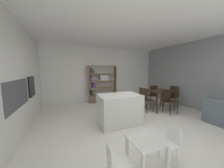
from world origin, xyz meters
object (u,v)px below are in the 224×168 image
(kitchen_island, at_px, (119,109))
(dining_table, at_px, (160,92))
(child_table, at_px, (147,144))
(built_in_oven, at_px, (32,86))
(dining_chair_near, at_px, (168,99))
(child_chair_left, at_px, (115,160))
(dining_chair_window_side, at_px, (172,95))
(dining_chair_island_side, at_px, (145,98))
(dining_chair_far, at_px, (152,94))
(child_chair_right, at_px, (171,142))
(open_bookshelf, at_px, (101,82))

(kitchen_island, xyz_separation_m, dining_table, (2.09, 0.52, 0.26))
(kitchen_island, relative_size, child_table, 2.25)
(built_in_oven, height_order, dining_table, built_in_oven)
(built_in_oven, relative_size, dining_chair_near, 0.70)
(child_chair_left, xyz_separation_m, dining_chair_window_side, (3.68, 2.14, 0.23))
(dining_chair_island_side, xyz_separation_m, dining_chair_far, (0.74, 0.45, 0.01))
(child_table, xyz_separation_m, child_chair_right, (0.54, 0.00, -0.10))
(child_table, bearing_deg, dining_chair_island_side, 52.03)
(built_in_oven, bearing_deg, child_chair_left, -60.01)
(dining_chair_window_side, bearing_deg, open_bookshelf, -129.52)
(built_in_oven, bearing_deg, child_table, -52.18)
(open_bookshelf, relative_size, dining_chair_window_side, 1.99)
(dining_chair_window_side, bearing_deg, dining_chair_island_side, -91.30)
(child_chair_right, relative_size, dining_chair_island_side, 0.64)
(kitchen_island, distance_m, child_table, 1.64)
(dining_chair_island_side, bearing_deg, dining_chair_window_side, -93.58)
(built_in_oven, relative_size, kitchen_island, 0.49)
(dining_chair_window_side, distance_m, dining_chair_near, 0.87)
(open_bookshelf, height_order, dining_chair_near, open_bookshelf)
(dining_chair_island_side, height_order, dining_chair_far, dining_chair_far)
(built_in_oven, height_order, dining_chair_window_side, built_in_oven)
(open_bookshelf, bearing_deg, dining_chair_window_side, -37.85)
(child_chair_right, height_order, dining_chair_far, dining_chair_far)
(kitchen_island, xyz_separation_m, dining_chair_far, (2.10, 0.97, 0.13))
(dining_chair_window_side, relative_size, dining_chair_near, 1.07)
(dining_table, height_order, dining_chair_far, dining_chair_far)
(child_chair_left, distance_m, dining_chair_window_side, 4.26)
(open_bookshelf, bearing_deg, dining_chair_near, -52.97)
(child_chair_left, bearing_deg, dining_chair_island_side, -39.26)
(built_in_oven, distance_m, open_bookshelf, 3.01)
(open_bookshelf, xyz_separation_m, dining_chair_window_side, (2.62, -2.04, -0.47))
(open_bookshelf, relative_size, child_chair_right, 3.08)
(kitchen_island, height_order, dining_table, kitchen_island)
(child_table, relative_size, dining_chair_window_side, 0.59)
(kitchen_island, xyz_separation_m, child_chair_left, (-0.85, -1.61, -0.12))
(dining_chair_window_side, bearing_deg, dining_table, -91.45)
(kitchen_island, distance_m, child_chair_left, 1.82)
(dining_table, xyz_separation_m, dining_chair_far, (0.01, 0.44, -0.13))
(kitchen_island, distance_m, dining_chair_window_side, 2.89)
(dining_table, bearing_deg, child_chair_left, -144.06)
(child_chair_left, relative_size, dining_chair_near, 0.65)
(dining_chair_window_side, xyz_separation_m, dining_chair_far, (-0.74, 0.44, 0.02))
(child_chair_right, bearing_deg, dining_chair_near, 127.40)
(kitchen_island, bearing_deg, open_bookshelf, 85.25)
(built_in_oven, height_order, dining_chair_far, built_in_oven)
(dining_chair_island_side, height_order, dining_chair_near, dining_chair_island_side)
(dining_chair_window_side, bearing_deg, dining_chair_far, -122.54)
(child_table, height_order, dining_chair_near, dining_chair_near)
(child_chair_left, bearing_deg, dining_chair_near, -53.36)
(dining_chair_island_side, relative_size, dining_chair_far, 0.99)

